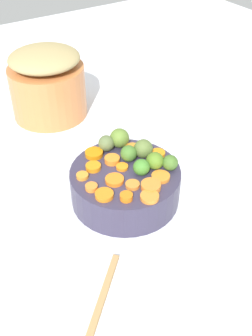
# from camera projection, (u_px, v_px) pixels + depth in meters

# --- Properties ---
(tabletop) EXTENTS (2.40, 2.40, 0.02)m
(tabletop) POSITION_uv_depth(u_px,v_px,m) (123.00, 202.00, 0.87)
(tabletop) COLOR white
(tabletop) RESTS_ON ground
(serving_bowl_carrots) EXTENTS (0.23, 0.23, 0.07)m
(serving_bowl_carrots) POSITION_uv_depth(u_px,v_px,m) (126.00, 186.00, 0.85)
(serving_bowl_carrots) COLOR #353048
(serving_bowl_carrots) RESTS_ON tabletop
(metal_pot) EXTENTS (0.20, 0.20, 0.14)m
(metal_pot) POSITION_uv_depth(u_px,v_px,m) (48.00, 91.00, 1.10)
(metal_pot) COLOR #CF7B43
(metal_pot) RESTS_ON tabletop
(stuffing_mound) EXTENTS (0.19, 0.19, 0.05)m
(stuffing_mound) POSITION_uv_depth(u_px,v_px,m) (44.00, 58.00, 1.04)
(stuffing_mound) COLOR tan
(stuffing_mound) RESTS_ON metal_pot
(carrot_slice_0) EXTENTS (0.03, 0.03, 0.01)m
(carrot_slice_0) POSITION_uv_depth(u_px,v_px,m) (122.00, 167.00, 0.83)
(carrot_slice_0) COLOR orange
(carrot_slice_0) RESTS_ON serving_bowl_carrots
(carrot_slice_1) EXTENTS (0.04, 0.04, 0.01)m
(carrot_slice_1) POSITION_uv_depth(u_px,v_px,m) (148.00, 198.00, 0.76)
(carrot_slice_1) COLOR orange
(carrot_slice_1) RESTS_ON serving_bowl_carrots
(carrot_slice_2) EXTENTS (0.05, 0.05, 0.01)m
(carrot_slice_2) POSITION_uv_depth(u_px,v_px,m) (161.00, 177.00, 0.80)
(carrot_slice_2) COLOR orange
(carrot_slice_2) RESTS_ON serving_bowl_carrots
(carrot_slice_3) EXTENTS (0.03, 0.03, 0.01)m
(carrot_slice_3) POSITION_uv_depth(u_px,v_px,m) (158.00, 153.00, 0.86)
(carrot_slice_3) COLOR orange
(carrot_slice_3) RESTS_ON serving_bowl_carrots
(carrot_slice_4) EXTENTS (0.05, 0.05, 0.01)m
(carrot_slice_4) POSITION_uv_depth(u_px,v_px,m) (94.00, 154.00, 0.86)
(carrot_slice_4) COLOR orange
(carrot_slice_4) RESTS_ON serving_bowl_carrots
(carrot_slice_5) EXTENTS (0.04, 0.04, 0.01)m
(carrot_slice_5) POSITION_uv_depth(u_px,v_px,m) (151.00, 186.00, 0.78)
(carrot_slice_5) COLOR orange
(carrot_slice_5) RESTS_ON serving_bowl_carrots
(carrot_slice_6) EXTENTS (0.03, 0.03, 0.01)m
(carrot_slice_6) POSITION_uv_depth(u_px,v_px,m) (82.00, 176.00, 0.81)
(carrot_slice_6) COLOR orange
(carrot_slice_6) RESTS_ON serving_bowl_carrots
(carrot_slice_7) EXTENTS (0.03, 0.03, 0.01)m
(carrot_slice_7) POSITION_uv_depth(u_px,v_px,m) (126.00, 197.00, 0.75)
(carrot_slice_7) COLOR orange
(carrot_slice_7) RESTS_ON serving_bowl_carrots
(carrot_slice_8) EXTENTS (0.03, 0.03, 0.01)m
(carrot_slice_8) POSITION_uv_depth(u_px,v_px,m) (133.00, 185.00, 0.78)
(carrot_slice_8) COLOR orange
(carrot_slice_8) RESTS_ON serving_bowl_carrots
(carrot_slice_9) EXTENTS (0.04, 0.04, 0.01)m
(carrot_slice_9) POSITION_uv_depth(u_px,v_px,m) (111.00, 160.00, 0.84)
(carrot_slice_9) COLOR orange
(carrot_slice_9) RESTS_ON serving_bowl_carrots
(carrot_slice_10) EXTENTS (0.05, 0.05, 0.01)m
(carrot_slice_10) POSITION_uv_depth(u_px,v_px,m) (133.00, 149.00, 0.88)
(carrot_slice_10) COLOR orange
(carrot_slice_10) RESTS_ON serving_bowl_carrots
(carrot_slice_11) EXTENTS (0.05, 0.05, 0.01)m
(carrot_slice_11) POSITION_uv_depth(u_px,v_px,m) (104.00, 195.00, 0.76)
(carrot_slice_11) COLOR orange
(carrot_slice_11) RESTS_ON serving_bowl_carrots
(carrot_slice_12) EXTENTS (0.03, 0.03, 0.01)m
(carrot_slice_12) POSITION_uv_depth(u_px,v_px,m) (91.00, 187.00, 0.78)
(carrot_slice_12) COLOR orange
(carrot_slice_12) RESTS_ON serving_bowl_carrots
(carrot_slice_13) EXTENTS (0.04, 0.04, 0.01)m
(carrot_slice_13) POSITION_uv_depth(u_px,v_px,m) (93.00, 167.00, 0.83)
(carrot_slice_13) COLOR orange
(carrot_slice_13) RESTS_ON serving_bowl_carrots
(carrot_slice_14) EXTENTS (0.05, 0.05, 0.01)m
(carrot_slice_14) POSITION_uv_depth(u_px,v_px,m) (115.00, 180.00, 0.80)
(carrot_slice_14) COLOR orange
(carrot_slice_14) RESTS_ON serving_bowl_carrots
(brussels_sprout_0) EXTENTS (0.04, 0.04, 0.04)m
(brussels_sprout_0) POSITION_uv_depth(u_px,v_px,m) (119.00, 138.00, 0.88)
(brussels_sprout_0) COLOR olive
(brussels_sprout_0) RESTS_ON serving_bowl_carrots
(brussels_sprout_1) EXTENTS (0.03, 0.03, 0.03)m
(brussels_sprout_1) POSITION_uv_depth(u_px,v_px,m) (170.00, 163.00, 0.82)
(brussels_sprout_1) COLOR #456E29
(brussels_sprout_1) RESTS_ON serving_bowl_carrots
(brussels_sprout_2) EXTENTS (0.04, 0.04, 0.04)m
(brussels_sprout_2) POSITION_uv_depth(u_px,v_px,m) (143.00, 149.00, 0.85)
(brussels_sprout_2) COLOR #5C7236
(brussels_sprout_2) RESTS_ON serving_bowl_carrots
(brussels_sprout_3) EXTENTS (0.03, 0.03, 0.03)m
(brussels_sprout_3) POSITION_uv_depth(u_px,v_px,m) (141.00, 167.00, 0.81)
(brussels_sprout_3) COLOR #42832C
(brussels_sprout_3) RESTS_ON serving_bowl_carrots
(brussels_sprout_4) EXTENTS (0.04, 0.04, 0.04)m
(brussels_sprout_4) POSITION_uv_depth(u_px,v_px,m) (129.00, 153.00, 0.84)
(brussels_sprout_4) COLOR #45732A
(brussels_sprout_4) RESTS_ON serving_bowl_carrots
(brussels_sprout_5) EXTENTS (0.04, 0.04, 0.04)m
(brussels_sprout_5) POSITION_uv_depth(u_px,v_px,m) (106.00, 143.00, 0.87)
(brussels_sprout_5) COLOR #596B3E
(brussels_sprout_5) RESTS_ON serving_bowl_carrots
(brussels_sprout_6) EXTENTS (0.04, 0.04, 0.04)m
(brussels_sprout_6) POSITION_uv_depth(u_px,v_px,m) (155.00, 161.00, 0.82)
(brussels_sprout_6) COLOR #557D23
(brussels_sprout_6) RESTS_ON serving_bowl_carrots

